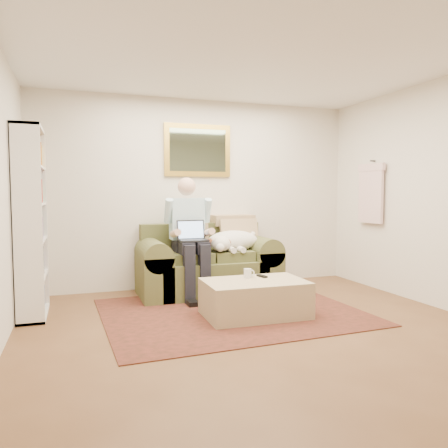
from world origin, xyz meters
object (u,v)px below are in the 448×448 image
laptop (192,235)px  sleeping_dog (233,241)px  ottoman (255,299)px  bookshelf (31,222)px  coffee_mug (248,273)px  seated_man (191,238)px  sofa (208,269)px

laptop → sleeping_dog: size_ratio=0.47×
sleeping_dog → ottoman: sleeping_dog is taller
sleeping_dog → bookshelf: bearing=-172.3°
ottoman → coffee_mug: coffee_mug is taller
ottoman → sleeping_dog: bearing=81.5°
seated_man → bookshelf: size_ratio=0.75×
sleeping_dog → bookshelf: (-2.40, -0.32, 0.31)m
ottoman → sofa: bearing=97.1°
bookshelf → seated_man: bearing=7.8°
sleeping_dog → sofa: bearing=164.3°
bookshelf → coffee_mug: bearing=-16.4°
seated_man → sleeping_dog: size_ratio=2.04×
sleeping_dog → laptop: bearing=-166.4°
bookshelf → sleeping_dog: bearing=7.7°
sleeping_dog → bookshelf: bookshelf is taller
laptop → coffee_mug: laptop is taller
sofa → coffee_mug: size_ratio=17.93×
ottoman → seated_man: bearing=111.7°
ottoman → bookshelf: bearing=160.0°
sleeping_dog → ottoman: bearing=-98.5°
bookshelf → laptop: bearing=5.7°
sofa → seated_man: 0.55m
sofa → ottoman: size_ratio=1.68×
seated_man → sofa: bearing=31.5°
sleeping_dog → coffee_mug: size_ratio=7.38×
ottoman → coffee_mug: bearing=96.1°
laptop → bookshelf: size_ratio=0.17×
sleeping_dog → ottoman: (-0.17, -1.13, -0.49)m
laptop → sleeping_dog: 0.62m
seated_man → ottoman: (0.42, -1.06, -0.56)m
coffee_mug → sleeping_dog: bearing=79.2°
seated_man → laptop: (-0.00, -0.07, 0.04)m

